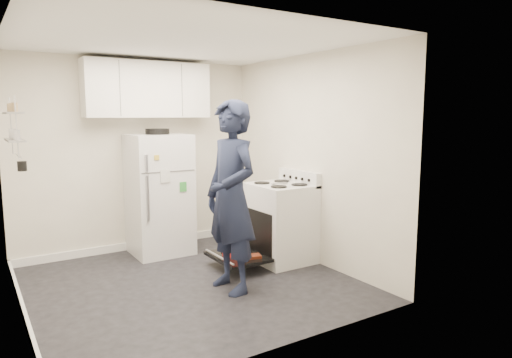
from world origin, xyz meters
TOP-DOWN VIEW (x-y plane):
  - room at (-0.03, 0.03)m, footprint 3.21×3.21m
  - electric_range at (1.26, 0.15)m, footprint 0.66×0.76m
  - open_oven_door at (0.66, 0.17)m, footprint 0.55×0.70m
  - refrigerator at (0.15, 1.25)m, footprint 0.72×0.74m
  - upper_cabinets at (0.10, 1.43)m, footprint 1.60×0.33m
  - wall_shelf_rack at (-1.52, 0.49)m, footprint 0.14×0.60m
  - person at (0.30, -0.37)m, footprint 0.51×0.74m

SIDE VIEW (x-z plane):
  - open_oven_door at x=0.66m, z-range 0.08..0.30m
  - electric_range at x=1.26m, z-range -0.08..1.02m
  - refrigerator at x=0.15m, z-range -0.03..1.58m
  - person at x=0.30m, z-range 0.00..1.93m
  - room at x=-0.03m, z-range -0.05..2.46m
  - wall_shelf_rack at x=-1.52m, z-range 1.37..1.98m
  - upper_cabinets at x=0.10m, z-range 1.75..2.45m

